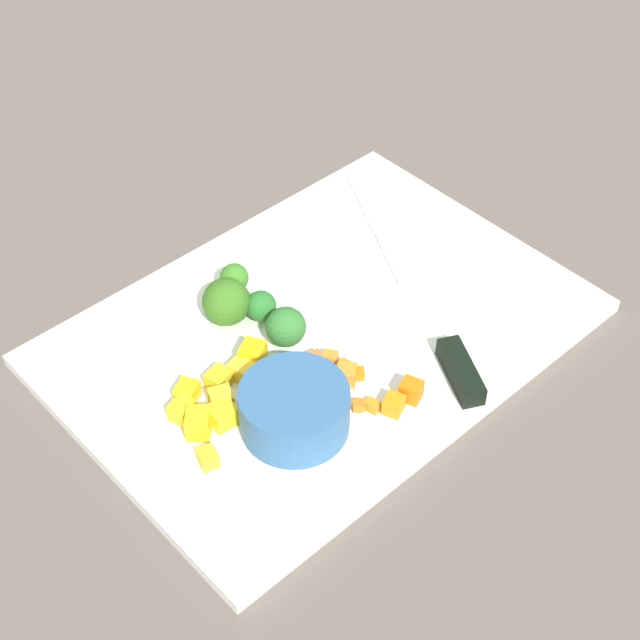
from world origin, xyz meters
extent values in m
plane|color=#5E524B|center=(0.00, 0.00, 0.00)|extent=(4.00, 4.00, 0.00)
cube|color=white|center=(0.00, 0.00, 0.01)|extent=(0.46, 0.32, 0.01)
cylinder|color=#305B8B|center=(-0.09, -0.07, 0.03)|extent=(0.09, 0.09, 0.04)
cube|color=silver|center=(0.15, 0.06, 0.01)|extent=(0.11, 0.17, 0.00)
cube|color=black|center=(0.05, -0.13, 0.02)|extent=(0.05, 0.07, 0.02)
cube|color=orange|center=(-0.02, -0.07, 0.02)|extent=(0.01, 0.01, 0.01)
cube|color=orange|center=(-0.03, -0.03, 0.02)|extent=(0.02, 0.02, 0.01)
cube|color=orange|center=(-0.02, -0.04, 0.02)|extent=(0.02, 0.02, 0.01)
cube|color=orange|center=(-0.02, -0.11, 0.02)|extent=(0.02, 0.02, 0.01)
cube|color=orange|center=(-0.03, -0.06, 0.02)|extent=(0.02, 0.02, 0.02)
cube|color=orange|center=(0.00, -0.11, 0.02)|extent=(0.02, 0.02, 0.02)
cube|color=orange|center=(-0.02, -0.05, 0.02)|extent=(0.01, 0.01, 0.01)
cube|color=orange|center=(-0.03, -0.10, 0.02)|extent=(0.01, 0.01, 0.01)
cube|color=orange|center=(-0.04, -0.09, 0.02)|extent=(0.01, 0.01, 0.01)
cube|color=yellow|center=(-0.11, 0.01, 0.02)|extent=(0.02, 0.02, 0.02)
cube|color=yellow|center=(-0.17, -0.05, 0.02)|extent=(0.02, 0.02, 0.01)
cube|color=yellow|center=(-0.14, 0.01, 0.02)|extent=(0.02, 0.02, 0.02)
cube|color=yellow|center=(-0.13, -0.03, 0.02)|extent=(0.02, 0.02, 0.02)
cube|color=yellow|center=(-0.12, -0.02, 0.02)|extent=(0.02, 0.02, 0.02)
cube|color=yellow|center=(-0.15, -0.02, 0.02)|extent=(0.03, 0.03, 0.02)
cube|color=yellow|center=(-0.09, 0.00, 0.02)|extent=(0.03, 0.03, 0.02)
cube|color=yellow|center=(-0.07, 0.01, 0.02)|extent=(0.03, 0.03, 0.02)
cube|color=yellow|center=(-0.15, 0.00, 0.02)|extent=(0.02, 0.02, 0.02)
cylinder|color=#8FB86C|center=(-0.05, 0.07, 0.02)|extent=(0.02, 0.02, 0.01)
sphere|color=#37691E|center=(-0.05, 0.07, 0.03)|extent=(0.04, 0.04, 0.04)
cylinder|color=#80B15B|center=(-0.03, 0.08, 0.02)|extent=(0.01, 0.01, 0.02)
sphere|color=#397823|center=(-0.03, 0.08, 0.03)|extent=(0.03, 0.03, 0.03)
cylinder|color=#91BA65|center=(-0.03, 0.04, 0.02)|extent=(0.01, 0.01, 0.01)
sphere|color=#276B29|center=(-0.03, 0.04, 0.03)|extent=(0.03, 0.03, 0.03)
cylinder|color=#86B261|center=(-0.03, 0.01, 0.02)|extent=(0.01, 0.01, 0.01)
sphere|color=#306E2E|center=(-0.03, 0.01, 0.03)|extent=(0.04, 0.04, 0.04)
camera|label=1|loc=(-0.41, -0.45, 0.63)|focal=54.32mm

